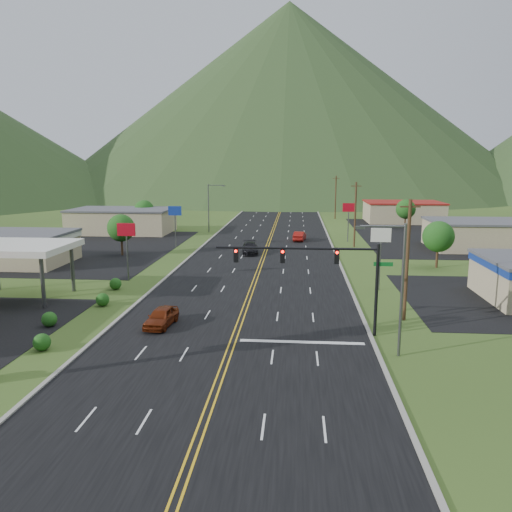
# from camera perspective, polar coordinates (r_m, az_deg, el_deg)

# --- Properties ---
(ground) EXTENTS (500.00, 500.00, 0.00)m
(ground) POSITION_cam_1_polar(r_m,az_deg,el_deg) (26.32, -6.06, -18.61)
(ground) COLOR #2B4217
(ground) RESTS_ON ground
(road) EXTENTS (20.00, 460.00, 0.04)m
(road) POSITION_cam_1_polar(r_m,az_deg,el_deg) (26.32, -6.06, -18.61)
(road) COLOR black
(road) RESTS_ON ground
(curb_west) EXTENTS (0.30, 460.00, 0.14)m
(curb_west) POSITION_cam_1_polar(r_m,az_deg,el_deg) (29.77, -26.47, -16.09)
(curb_west) COLOR gray
(curb_west) RESTS_ON ground
(curb_east) EXTENTS (0.30, 460.00, 0.14)m
(curb_east) POSITION_cam_1_polar(r_m,az_deg,el_deg) (26.55, 17.32, -18.79)
(curb_east) COLOR gray
(curb_east) RESTS_ON ground
(traffic_signal) EXTENTS (13.10, 0.43, 7.00)m
(traffic_signal) POSITION_cam_1_polar(r_m,az_deg,el_deg) (37.36, 7.64, -1.08)
(traffic_signal) COLOR black
(traffic_signal) RESTS_ON ground
(streetlight_east) EXTENTS (3.28, 0.25, 9.00)m
(streetlight_east) POSITION_cam_1_polar(r_m,az_deg,el_deg) (34.10, 15.88, -2.77)
(streetlight_east) COLOR #59595E
(streetlight_east) RESTS_ON ground
(streetlight_west) EXTENTS (3.28, 0.25, 9.00)m
(streetlight_west) POSITION_cam_1_polar(r_m,az_deg,el_deg) (94.27, -5.26, 5.86)
(streetlight_west) COLOR #59595E
(streetlight_west) RESTS_ON ground
(gas_canopy) EXTENTS (10.00, 8.00, 5.30)m
(gas_canopy) POSITION_cam_1_polar(r_m,az_deg,el_deg) (52.43, -25.75, 0.79)
(gas_canopy) COLOR white
(gas_canopy) RESTS_ON ground
(building_west_mid) EXTENTS (14.40, 10.40, 4.10)m
(building_west_mid) POSITION_cam_1_polar(r_m,az_deg,el_deg) (71.47, -26.10, 0.99)
(building_west_mid) COLOR tan
(building_west_mid) RESTS_ON ground
(building_west_far) EXTENTS (18.40, 11.40, 4.50)m
(building_west_far) POSITION_cam_1_polar(r_m,az_deg,el_deg) (96.78, -15.02, 3.93)
(building_west_far) COLOR tan
(building_west_far) RESTS_ON ground
(building_east_mid) EXTENTS (14.40, 11.40, 4.30)m
(building_east_mid) POSITION_cam_1_polar(r_m,az_deg,el_deg) (82.98, 24.00, 2.26)
(building_east_mid) COLOR tan
(building_east_mid) RESTS_ON ground
(building_east_far) EXTENTS (16.40, 12.40, 4.50)m
(building_east_far) POSITION_cam_1_polar(r_m,az_deg,el_deg) (115.47, 16.45, 4.88)
(building_east_far) COLOR tan
(building_east_far) RESTS_ON ground
(pole_sign_west_a) EXTENTS (2.00, 0.18, 6.40)m
(pole_sign_west_a) POSITION_cam_1_polar(r_m,az_deg,el_deg) (56.25, -14.59, 2.29)
(pole_sign_west_a) COLOR #59595E
(pole_sign_west_a) RESTS_ON ground
(pole_sign_west_b) EXTENTS (2.00, 0.18, 6.40)m
(pole_sign_west_b) POSITION_cam_1_polar(r_m,az_deg,el_deg) (77.20, -9.25, 4.65)
(pole_sign_west_b) COLOR #59595E
(pole_sign_west_b) RESTS_ON ground
(pole_sign_east_a) EXTENTS (2.00, 0.18, 6.40)m
(pole_sign_east_a) POSITION_cam_1_polar(r_m,az_deg,el_deg) (51.85, 14.06, 1.63)
(pole_sign_east_a) COLOR #59595E
(pole_sign_east_a) RESTS_ON ground
(pole_sign_east_b) EXTENTS (2.00, 0.18, 6.40)m
(pole_sign_east_b) POSITION_cam_1_polar(r_m,az_deg,el_deg) (83.36, 10.54, 5.03)
(pole_sign_east_b) COLOR #59595E
(pole_sign_east_b) RESTS_ON ground
(tree_west_a) EXTENTS (3.84, 3.84, 5.82)m
(tree_west_a) POSITION_cam_1_polar(r_m,az_deg,el_deg) (72.41, -15.17, 3.11)
(tree_west_a) COLOR #382314
(tree_west_a) RESTS_ON ground
(tree_west_b) EXTENTS (3.84, 3.84, 5.82)m
(tree_west_b) POSITION_cam_1_polar(r_m,az_deg,el_deg) (99.45, -12.66, 5.15)
(tree_west_b) COLOR #382314
(tree_west_b) RESTS_ON ground
(tree_east_a) EXTENTS (3.84, 3.84, 5.82)m
(tree_east_a) POSITION_cam_1_polar(r_m,az_deg,el_deg) (65.57, 20.12, 2.09)
(tree_east_a) COLOR #382314
(tree_east_a) RESTS_ON ground
(tree_east_b) EXTENTS (3.84, 3.84, 5.82)m
(tree_east_b) POSITION_cam_1_polar(r_m,az_deg,el_deg) (103.22, 16.74, 5.15)
(tree_east_b) COLOR #382314
(tree_east_b) RESTS_ON ground
(utility_pole_a) EXTENTS (1.60, 0.28, 10.00)m
(utility_pole_a) POSITION_cam_1_polar(r_m,az_deg,el_deg) (42.25, 16.90, -0.38)
(utility_pole_a) COLOR #382314
(utility_pole_a) RESTS_ON ground
(utility_pole_b) EXTENTS (1.60, 0.28, 10.00)m
(utility_pole_b) POSITION_cam_1_polar(r_m,az_deg,el_deg) (78.46, 11.27, 4.73)
(utility_pole_b) COLOR #382314
(utility_pole_b) RESTS_ON ground
(utility_pole_c) EXTENTS (1.60, 0.28, 10.00)m
(utility_pole_c) POSITION_cam_1_polar(r_m,az_deg,el_deg) (118.15, 9.08, 6.69)
(utility_pole_c) COLOR #382314
(utility_pole_c) RESTS_ON ground
(utility_pole_d) EXTENTS (1.60, 0.28, 10.00)m
(utility_pole_d) POSITION_cam_1_polar(r_m,az_deg,el_deg) (158.00, 7.99, 7.66)
(utility_pole_d) COLOR #382314
(utility_pole_d) RESTS_ON ground
(mountain_n) EXTENTS (220.00, 220.00, 85.00)m
(mountain_n) POSITION_cam_1_polar(r_m,az_deg,el_deg) (244.41, 3.74, 17.50)
(mountain_n) COLOR #193417
(mountain_n) RESTS_ON ground
(car_red_near) EXTENTS (2.21, 4.56, 1.50)m
(car_red_near) POSITION_cam_1_polar(r_m,az_deg,el_deg) (40.62, -10.77, -6.90)
(car_red_near) COLOR #64210B
(car_red_near) RESTS_ON ground
(car_dark_mid) EXTENTS (2.85, 5.61, 1.56)m
(car_dark_mid) POSITION_cam_1_polar(r_m,az_deg,el_deg) (71.59, -0.68, 0.88)
(car_dark_mid) COLOR black
(car_dark_mid) RESTS_ON ground
(car_red_far) EXTENTS (2.31, 4.92, 1.56)m
(car_red_far) POSITION_cam_1_polar(r_m,az_deg,el_deg) (83.92, 5.01, 2.27)
(car_red_far) COLOR maroon
(car_red_far) RESTS_ON ground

